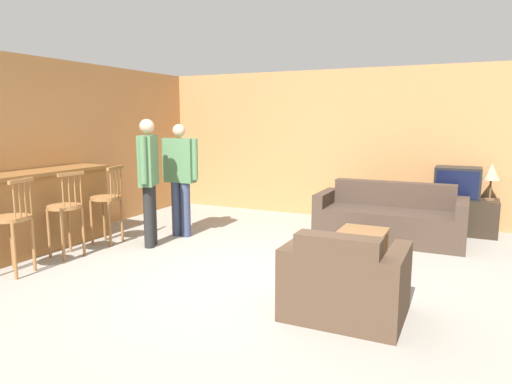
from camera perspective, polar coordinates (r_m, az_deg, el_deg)
The scene contains 16 objects.
ground_plane at distance 5.15m, azimuth -3.00°, elevation -10.75°, with size 24.00×24.00×0.00m, color gray.
wall_back at distance 8.27m, azimuth 9.15°, elevation 5.89°, with size 9.40×0.08×2.60m.
wall_left at distance 7.86m, azimuth -19.25°, elevation 5.34°, with size 0.08×8.67×2.60m.
bar_counter at distance 6.68m, azimuth -26.03°, elevation -2.23°, with size 0.55×2.26×1.07m.
bar_chair_near at distance 5.80m, azimuth -28.17°, elevation -3.58°, with size 0.49×0.49×1.10m.
bar_chair_mid at distance 6.26m, azimuth -22.71°, elevation -2.34°, with size 0.47×0.47×1.10m.
bar_chair_far at distance 6.75m, azimuth -18.14°, elevation -1.28°, with size 0.48×0.48×1.10m.
couch_far at distance 6.93m, azimuth 16.36°, elevation -3.30°, with size 2.07×0.86×0.82m.
armchair_near at distance 4.20m, azimuth 11.03°, elevation -11.13°, with size 1.03×0.82×0.80m.
coffee_table at distance 5.51m, azimuth 12.67°, elevation -5.82°, with size 0.56×1.06×0.41m.
tv_unit at distance 7.71m, azimuth 23.65°, elevation -2.69°, with size 1.19×0.53×0.54m.
tv at distance 7.63m, azimuth 23.89°, elevation 1.07°, with size 0.65×0.48×0.48m.
book_on_table at distance 5.35m, azimuth 11.21°, elevation -5.43°, with size 0.19×0.17×0.02m.
table_lamp at distance 7.62m, azimuth 27.37°, elevation 2.12°, with size 0.25×0.25×0.56m.
person_by_window at distance 6.85m, azimuth -9.47°, elevation 2.24°, with size 0.60×0.21×1.68m.
person_by_counter at distance 6.37m, azimuth -13.27°, elevation 2.04°, with size 0.35×0.54×1.75m.
Camera 1 is at (2.31, -4.25, 1.75)m, focal length 32.00 mm.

